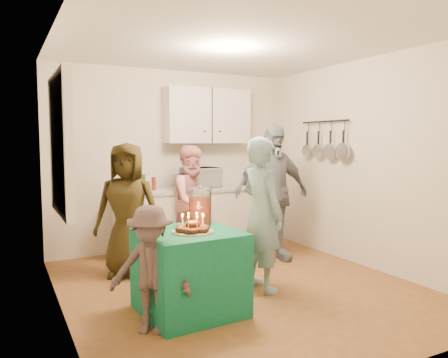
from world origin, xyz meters
name	(u,v)px	position (x,y,z in m)	size (l,w,h in m)	color
floor	(239,286)	(0.00, 0.00, 0.00)	(4.00, 4.00, 0.00)	brown
ceiling	(239,43)	(0.00, 0.00, 2.60)	(4.00, 4.00, 0.00)	white
back_wall	(173,160)	(0.00, 2.00, 1.30)	(3.60, 3.60, 0.00)	silver
left_wall	(60,173)	(-1.80, 0.00, 1.30)	(4.00, 4.00, 0.00)	silver
right_wall	(364,164)	(1.80, 0.00, 1.30)	(4.00, 4.00, 0.00)	silver
window_night	(58,144)	(-1.77, 0.30, 1.55)	(0.04, 1.00, 1.20)	black
counter	(194,221)	(0.20, 1.70, 0.43)	(2.20, 0.58, 0.86)	white
countertop	(193,190)	(0.20, 1.70, 0.89)	(2.24, 0.62, 0.05)	beige
upper_cabinet	(208,116)	(0.50, 1.85, 1.95)	(1.30, 0.30, 0.80)	white
pot_rack	(323,140)	(1.72, 0.70, 1.60)	(0.12, 1.00, 0.60)	black
microwave	(201,177)	(0.31, 1.70, 1.05)	(0.52, 0.35, 0.29)	white
party_table	(189,272)	(-0.75, -0.41, 0.38)	(0.85, 0.85, 0.76)	#106D49
donut_cake	(193,223)	(-0.74, -0.48, 0.85)	(0.38, 0.38, 0.18)	#381C0C
punch_jar	(200,208)	(-0.54, -0.18, 0.93)	(0.22, 0.22, 0.34)	red
man_birthday	(262,214)	(0.18, -0.18, 0.81)	(0.59, 0.39, 1.63)	#7EA7B7
woman_back_left	(128,210)	(-0.96, 0.95, 0.78)	(0.77, 0.50, 1.56)	#524317
woman_back_center	(193,202)	(0.06, 1.37, 0.76)	(0.74, 0.58, 1.52)	pink
woman_back_right	(272,193)	(0.91, 0.74, 0.90)	(1.06, 0.44, 1.80)	#0E1E30
child_near_left	(151,270)	(-1.20, -0.66, 0.53)	(0.69, 0.40, 1.06)	#4C3C3D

